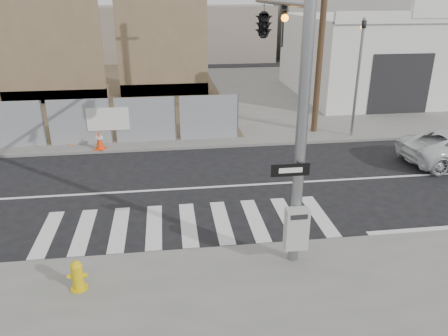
{
  "coord_description": "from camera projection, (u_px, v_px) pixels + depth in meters",
  "views": [
    {
      "loc": [
        -0.47,
        -13.81,
        6.41
      ],
      "look_at": [
        1.17,
        -1.69,
        1.4
      ],
      "focal_mm": 35.0,
      "sensor_mm": 36.0,
      "label": 1
    }
  ],
  "objects": [
    {
      "name": "concrete_wall_right",
      "position": [
        162.0,
        43.0,
        26.72
      ],
      "size": [
        5.5,
        1.3,
        8.0
      ],
      "color": "brown",
      "rests_on": "sidewalk_far"
    },
    {
      "name": "signal_pole",
      "position": [
        274.0,
        55.0,
        11.77
      ],
      "size": [
        0.96,
        5.87,
        7.0
      ],
      "color": "gray",
      "rests_on": "sidewalk_near"
    },
    {
      "name": "utility_pole_right",
      "position": [
        323.0,
        19.0,
        19.03
      ],
      "size": [
        1.6,
        0.28,
        10.0
      ],
      "color": "#4F3925",
      "rests_on": "sidewalk_far"
    },
    {
      "name": "auto_shop",
      "position": [
        392.0,
        55.0,
        27.81
      ],
      "size": [
        12.0,
        10.2,
        5.95
      ],
      "color": "silver",
      "rests_on": "sidewalk_far"
    },
    {
      "name": "sidewalk_far",
      "position": [
        173.0,
        96.0,
        27.96
      ],
      "size": [
        50.0,
        20.0,
        0.12
      ],
      "primitive_type": "cube",
      "color": "slate",
      "rests_on": "ground"
    },
    {
      "name": "traffic_cone_c",
      "position": [
        71.0,
        136.0,
        19.11
      ],
      "size": [
        0.47,
        0.47,
        0.69
      ],
      "rotation": [
        0.0,
        0.0,
        0.41
      ],
      "color": "#FF5C0D",
      "rests_on": "sidewalk_far"
    },
    {
      "name": "fire_hydrant",
      "position": [
        77.0,
        275.0,
        9.77
      ],
      "size": [
        0.44,
        0.39,
        0.73
      ],
      "rotation": [
        0.0,
        0.0,
        -0.01
      ],
      "color": "#DBB60C",
      "rests_on": "sidewalk_near"
    },
    {
      "name": "traffic_cone_d",
      "position": [
        99.0,
        140.0,
        18.41
      ],
      "size": [
        0.54,
        0.54,
        0.8
      ],
      "rotation": [
        0.0,
        0.0,
        -0.41
      ],
      "color": "#ED3C0C",
      "rests_on": "sidewalk_far"
    },
    {
      "name": "ground",
      "position": [
        184.0,
        189.0,
        15.15
      ],
      "size": [
        100.0,
        100.0,
        0.0
      ],
      "primitive_type": "plane",
      "color": "black",
      "rests_on": "ground"
    },
    {
      "name": "far_signal_pole",
      "position": [
        359.0,
        62.0,
        19.04
      ],
      "size": [
        0.16,
        0.2,
        5.6
      ],
      "color": "gray",
      "rests_on": "sidewalk_far"
    },
    {
      "name": "concrete_wall_left",
      "position": [
        48.0,
        47.0,
        24.99
      ],
      "size": [
        6.0,
        1.3,
        8.0
      ],
      "color": "brown",
      "rests_on": "sidewalk_far"
    }
  ]
}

